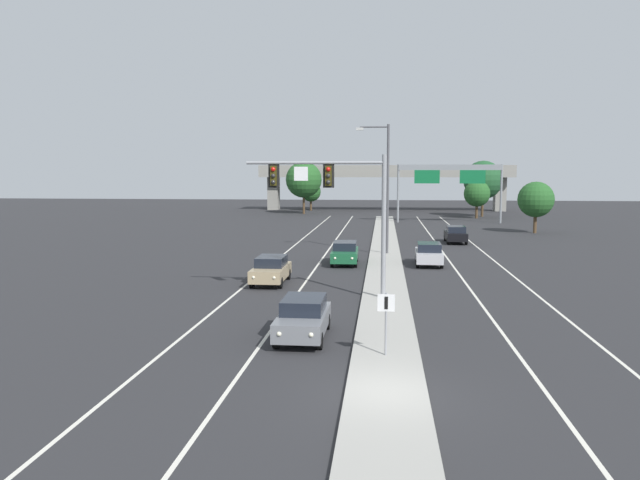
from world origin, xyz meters
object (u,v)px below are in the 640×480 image
median_sign_post (386,315)px  car_receding_black (456,234)px  tree_far_left_c (304,180)px  tree_far_left_b (311,192)px  car_oncoming_tan (271,270)px  tree_far_right_a (477,194)px  street_lamp_median (385,181)px  tree_far_right_b (536,200)px  car_oncoming_grey (303,317)px  tree_far_right_c (483,180)px  car_receding_silver (429,254)px  highway_sign_gantry (450,175)px  car_oncoming_green (345,253)px  overhead_signal_mast (339,195)px

median_sign_post → car_receding_black: (6.49, 36.92, -0.77)m
tree_far_left_c → tree_far_left_b: (0.11, 8.63, -2.13)m
car_oncoming_tan → tree_far_left_b: size_ratio=0.91×
tree_far_left_b → tree_far_right_a: tree_far_right_a is taller
street_lamp_median → tree_far_right_b: bearing=50.7°
car_oncoming_grey → car_oncoming_tan: same height
car_receding_black → tree_far_left_b: tree_far_left_b is taller
street_lamp_median → tree_far_right_a: street_lamp_median is taller
median_sign_post → tree_far_right_b: bearing=71.3°
tree_far_right_b → tree_far_right_a: tree_far_right_b is taller
tree_far_left_c → tree_far_right_c: (26.78, -3.61, 0.01)m
median_sign_post → car_oncoming_grey: bearing=141.8°
tree_far_right_c → tree_far_left_b: size_ratio=1.67×
car_receding_silver → tree_far_right_b: tree_far_right_b is taller
street_lamp_median → highway_sign_gantry: 33.61m
street_lamp_median → car_oncoming_green: street_lamp_median is taller
median_sign_post → car_oncoming_tan: (-6.64, 14.37, -0.77)m
overhead_signal_mast → tree_far_left_c: (-10.20, 65.69, -0.00)m
car_receding_silver → highway_sign_gantry: bearing=82.2°
car_receding_black → tree_far_right_a: tree_far_right_a is taller
highway_sign_gantry → tree_far_left_b: size_ratio=2.71×
tree_far_left_c → tree_far_right_c: bearing=-7.7°
tree_far_right_c → tree_far_left_b: bearing=155.4°
car_receding_black → tree_far_right_a: 32.58m
car_receding_black → tree_far_right_c: size_ratio=0.55×
median_sign_post → car_receding_silver: bearing=82.3°
median_sign_post → car_oncoming_tan: size_ratio=0.49×
tree_far_right_b → tree_far_left_b: size_ratio=1.12×
car_oncoming_grey → tree_far_right_a: (16.14, 66.22, 2.65)m
median_sign_post → highway_sign_gantry: (8.22, 60.30, 4.58)m
tree_far_left_b → car_oncoming_green: bearing=-81.2°
overhead_signal_mast → tree_far_left_b: (-10.09, 74.31, -2.14)m
car_oncoming_grey → tree_far_left_c: bearing=97.3°
tree_far_right_b → tree_far_left_c: bearing=135.0°
tree_far_right_c → car_receding_silver: bearing=-102.7°
median_sign_post → overhead_signal_mast: bearing=103.1°
tree_far_left_c → tree_far_right_a: (25.48, -7.04, -1.85)m
car_oncoming_green → tree_far_right_a: size_ratio=0.84×
overhead_signal_mast → tree_far_right_b: 41.50m
car_receding_silver → tree_far_right_b: bearing=62.4°
highway_sign_gantry → tree_far_left_b: 31.90m
car_oncoming_green → highway_sign_gantry: bearing=73.7°
tree_far_left_b → car_receding_black: bearing=-68.3°
car_oncoming_grey → tree_far_left_b: tree_far_left_b is taller
tree_far_left_b → tree_far_right_a: size_ratio=0.92×
car_oncoming_grey → tree_far_right_b: 48.79m
car_oncoming_tan → car_oncoming_green: (3.82, 8.17, 0.00)m
highway_sign_gantry → tree_far_right_b: size_ratio=2.42×
car_oncoming_grey → car_receding_silver: (6.27, 20.11, 0.00)m
car_oncoming_green → car_receding_silver: 5.89m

